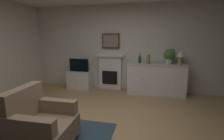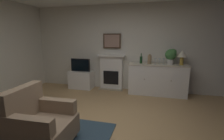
{
  "view_description": "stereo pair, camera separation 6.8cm",
  "coord_description": "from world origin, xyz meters",
  "px_view_note": "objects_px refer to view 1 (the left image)",
  "views": [
    {
      "loc": [
        0.8,
        -2.42,
        1.64
      ],
      "look_at": [
        0.07,
        0.67,
        1.0
      ],
      "focal_mm": 26.37,
      "sensor_mm": 36.0,
      "label": 1
    },
    {
      "loc": [
        0.86,
        -2.41,
        1.64
      ],
      "look_at": [
        0.07,
        0.67,
        1.0
      ],
      "focal_mm": 26.37,
      "sensor_mm": 36.0,
      "label": 2
    }
  ],
  "objects_px": {
    "vase_decorative": "(148,59)",
    "potted_plant_fern": "(9,98)",
    "wine_glass_left": "(154,60)",
    "fireplace_unit": "(110,72)",
    "framed_picture": "(111,41)",
    "wine_glass_center": "(158,60)",
    "tv_cabinet": "(80,80)",
    "table_lamp": "(181,55)",
    "armchair": "(41,124)",
    "sideboard_cabinet": "(156,79)",
    "wine_glass_right": "(162,60)",
    "potted_plant_small": "(170,55)",
    "tv_set": "(79,65)",
    "wine_bottle": "(140,60)"
  },
  "relations": [
    {
      "from": "framed_picture",
      "to": "tv_cabinet",
      "type": "relative_size",
      "value": 0.73
    },
    {
      "from": "table_lamp",
      "to": "wine_glass_left",
      "type": "height_order",
      "value": "table_lamp"
    },
    {
      "from": "wine_glass_center",
      "to": "armchair",
      "type": "height_order",
      "value": "wine_glass_center"
    },
    {
      "from": "tv_set",
      "to": "potted_plant_fern",
      "type": "relative_size",
      "value": 1.44
    },
    {
      "from": "wine_glass_center",
      "to": "potted_plant_fern",
      "type": "height_order",
      "value": "wine_glass_center"
    },
    {
      "from": "tv_cabinet",
      "to": "armchair",
      "type": "relative_size",
      "value": 0.82
    },
    {
      "from": "wine_glass_right",
      "to": "vase_decorative",
      "type": "bearing_deg",
      "value": -171.95
    },
    {
      "from": "wine_glass_center",
      "to": "table_lamp",
      "type": "bearing_deg",
      "value": -2.25
    },
    {
      "from": "wine_bottle",
      "to": "wine_glass_right",
      "type": "height_order",
      "value": "wine_bottle"
    },
    {
      "from": "fireplace_unit",
      "to": "sideboard_cabinet",
      "type": "distance_m",
      "value": 1.41
    },
    {
      "from": "wine_bottle",
      "to": "potted_plant_fern",
      "type": "distance_m",
      "value": 3.45
    },
    {
      "from": "framed_picture",
      "to": "sideboard_cabinet",
      "type": "relative_size",
      "value": 0.34
    },
    {
      "from": "wine_glass_right",
      "to": "potted_plant_small",
      "type": "bearing_deg",
      "value": 12.4
    },
    {
      "from": "table_lamp",
      "to": "tv_cabinet",
      "type": "distance_m",
      "value": 3.11
    },
    {
      "from": "fireplace_unit",
      "to": "wine_glass_left",
      "type": "xyz_separation_m",
      "value": [
        1.32,
        -0.24,
        0.47
      ]
    },
    {
      "from": "fireplace_unit",
      "to": "wine_bottle",
      "type": "bearing_deg",
      "value": -10.35
    },
    {
      "from": "potted_plant_fern",
      "to": "table_lamp",
      "type": "bearing_deg",
      "value": 25.1
    },
    {
      "from": "wine_glass_center",
      "to": "wine_glass_right",
      "type": "xyz_separation_m",
      "value": [
        0.11,
        -0.02,
        0.0
      ]
    },
    {
      "from": "wine_bottle",
      "to": "wine_glass_left",
      "type": "xyz_separation_m",
      "value": [
        0.4,
        -0.07,
        0.01
      ]
    },
    {
      "from": "tv_set",
      "to": "framed_picture",
      "type": "bearing_deg",
      "value": 13.31
    },
    {
      "from": "fireplace_unit",
      "to": "wine_glass_center",
      "type": "height_order",
      "value": "fireplace_unit"
    },
    {
      "from": "framed_picture",
      "to": "table_lamp",
      "type": "relative_size",
      "value": 1.38
    },
    {
      "from": "wine_glass_right",
      "to": "vase_decorative",
      "type": "xyz_separation_m",
      "value": [
        -0.38,
        -0.05,
        0.02
      ]
    },
    {
      "from": "fireplace_unit",
      "to": "table_lamp",
      "type": "bearing_deg",
      "value": -5.04
    },
    {
      "from": "wine_glass_center",
      "to": "armchair",
      "type": "relative_size",
      "value": 0.18
    },
    {
      "from": "fireplace_unit",
      "to": "sideboard_cabinet",
      "type": "bearing_deg",
      "value": -7.22
    },
    {
      "from": "table_lamp",
      "to": "tv_cabinet",
      "type": "xyz_separation_m",
      "value": [
        -2.98,
        0.02,
        -0.89
      ]
    },
    {
      "from": "fireplace_unit",
      "to": "sideboard_cabinet",
      "type": "xyz_separation_m",
      "value": [
        1.4,
        -0.18,
        -0.1
      ]
    },
    {
      "from": "sideboard_cabinet",
      "to": "vase_decorative",
      "type": "xyz_separation_m",
      "value": [
        -0.24,
        -0.05,
        0.58
      ]
    },
    {
      "from": "framed_picture",
      "to": "potted_plant_fern",
      "type": "xyz_separation_m",
      "value": [
        -1.9,
        -2.05,
        -1.26
      ]
    },
    {
      "from": "wine_glass_center",
      "to": "wine_glass_right",
      "type": "bearing_deg",
      "value": -9.78
    },
    {
      "from": "wine_glass_right",
      "to": "tv_cabinet",
      "type": "xyz_separation_m",
      "value": [
        -2.51,
        0.01,
        -0.73
      ]
    },
    {
      "from": "wine_glass_left",
      "to": "potted_plant_fern",
      "type": "xyz_separation_m",
      "value": [
        -3.22,
        -1.77,
        -0.76
      ]
    },
    {
      "from": "wine_glass_left",
      "to": "wine_glass_right",
      "type": "relative_size",
      "value": 1.0
    },
    {
      "from": "table_lamp",
      "to": "wine_glass_left",
      "type": "distance_m",
      "value": 0.71
    },
    {
      "from": "wine_glass_right",
      "to": "framed_picture",
      "type": "bearing_deg",
      "value": 171.91
    },
    {
      "from": "fireplace_unit",
      "to": "tv_cabinet",
      "type": "height_order",
      "value": "fireplace_unit"
    },
    {
      "from": "wine_glass_center",
      "to": "tv_cabinet",
      "type": "height_order",
      "value": "wine_glass_center"
    },
    {
      "from": "wine_bottle",
      "to": "potted_plant_fern",
      "type": "height_order",
      "value": "wine_bottle"
    },
    {
      "from": "potted_plant_fern",
      "to": "framed_picture",
      "type": "bearing_deg",
      "value": 47.21
    },
    {
      "from": "sideboard_cabinet",
      "to": "wine_glass_right",
      "type": "relative_size",
      "value": 9.88
    },
    {
      "from": "framed_picture",
      "to": "potted_plant_small",
      "type": "bearing_deg",
      "value": -5.85
    },
    {
      "from": "vase_decorative",
      "to": "potted_plant_fern",
      "type": "xyz_separation_m",
      "value": [
        -3.06,
        -1.78,
        -0.78
      ]
    },
    {
      "from": "tv_set",
      "to": "table_lamp",
      "type": "bearing_deg",
      "value": 0.16
    },
    {
      "from": "wine_bottle",
      "to": "potted_plant_fern",
      "type": "bearing_deg",
      "value": -146.88
    },
    {
      "from": "tv_cabinet",
      "to": "armchair",
      "type": "bearing_deg",
      "value": -77.04
    },
    {
      "from": "fireplace_unit",
      "to": "framed_picture",
      "type": "xyz_separation_m",
      "value": [
        0.0,
        0.05,
        0.97
      ]
    },
    {
      "from": "sideboard_cabinet",
      "to": "vase_decorative",
      "type": "relative_size",
      "value": 5.79
    },
    {
      "from": "tv_cabinet",
      "to": "potted_plant_fern",
      "type": "relative_size",
      "value": 1.74
    },
    {
      "from": "wine_glass_right",
      "to": "tv_set",
      "type": "xyz_separation_m",
      "value": [
        -2.51,
        -0.01,
        -0.25
      ]
    }
  ]
}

